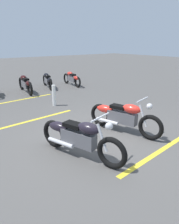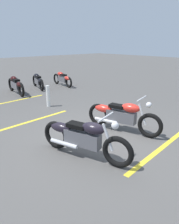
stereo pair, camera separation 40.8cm
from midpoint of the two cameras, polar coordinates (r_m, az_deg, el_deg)
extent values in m
plane|color=#514F4C|center=(5.61, 3.40, -6.86)|extent=(60.00, 60.00, 0.00)
torus|color=black|center=(5.62, 18.24, -4.03)|extent=(0.68, 0.27, 0.67)
torus|color=black|center=(6.26, 4.83, -0.82)|extent=(0.68, 0.27, 0.67)
cube|color=#59595E|center=(5.89, 10.79, -1.48)|extent=(0.87, 0.42, 0.32)
ellipsoid|color=red|center=(5.69, 13.37, 0.80)|extent=(0.57, 0.40, 0.24)
ellipsoid|color=red|center=(6.11, 6.14, 0.87)|extent=(0.60, 0.37, 0.22)
cube|color=black|center=(5.86, 9.83, 1.36)|extent=(0.48, 0.34, 0.09)
cylinder|color=silver|center=(5.61, 16.32, -1.05)|extent=(0.27, 0.12, 0.56)
cylinder|color=silver|center=(5.50, 16.23, 3.22)|extent=(0.18, 0.61, 0.04)
sphere|color=silver|center=(5.47, 18.03, 1.44)|extent=(0.15, 0.15, 0.15)
cylinder|color=silver|center=(6.01, 6.70, -2.48)|extent=(0.70, 0.26, 0.09)
torus|color=black|center=(4.23, 8.85, -10.96)|extent=(0.67, 0.30, 0.67)
torus|color=black|center=(5.03, -7.25, -5.90)|extent=(0.67, 0.30, 0.67)
cube|color=#59595E|center=(4.57, -0.46, -7.18)|extent=(0.87, 0.45, 0.32)
ellipsoid|color=black|center=(4.31, 2.44, -4.48)|extent=(0.58, 0.42, 0.24)
ellipsoid|color=black|center=(4.84, -5.96, -3.95)|extent=(0.61, 0.39, 0.22)
cube|color=black|center=(4.53, -1.81, -3.57)|extent=(0.49, 0.36, 0.09)
cylinder|color=silver|center=(4.21, 6.22, -7.03)|extent=(0.27, 0.13, 0.56)
cylinder|color=silver|center=(4.07, 5.81, -1.46)|extent=(0.21, 0.60, 0.04)
sphere|color=silver|center=(4.03, 8.22, -3.89)|extent=(0.15, 0.15, 0.15)
cylinder|color=silver|center=(4.77, -5.40, -8.26)|extent=(0.70, 0.29, 0.09)
torus|color=black|center=(12.85, -5.41, 9.05)|extent=(0.61, 0.16, 0.60)
torus|color=black|center=(11.63, -2.22, 8.12)|extent=(0.61, 0.16, 0.60)
cube|color=#59595E|center=(12.19, -3.79, 8.94)|extent=(0.77, 0.27, 0.29)
ellipsoid|color=red|center=(12.36, -4.37, 10.32)|extent=(0.49, 0.30, 0.22)
ellipsoid|color=red|center=(11.72, -2.59, 9.20)|extent=(0.52, 0.27, 0.20)
cube|color=black|center=(12.05, -3.55, 10.04)|extent=(0.42, 0.25, 0.08)
torus|color=black|center=(12.45, -11.11, 8.49)|extent=(0.61, 0.25, 0.61)
torus|color=black|center=(11.09, -9.49, 7.38)|extent=(0.61, 0.25, 0.61)
cube|color=#59595E|center=(11.71, -10.32, 8.31)|extent=(0.79, 0.39, 0.29)
ellipsoid|color=black|center=(11.91, -10.67, 9.78)|extent=(0.52, 0.37, 0.22)
ellipsoid|color=black|center=(11.19, -9.73, 8.54)|extent=(0.55, 0.34, 0.20)
cube|color=black|center=(11.56, -10.25, 9.46)|extent=(0.44, 0.31, 0.08)
torus|color=black|center=(11.58, -17.02, 7.40)|extent=(0.66, 0.18, 0.65)
torus|color=black|center=(10.13, -14.73, 6.11)|extent=(0.66, 0.18, 0.65)
cube|color=#59595E|center=(10.79, -15.91, 7.19)|extent=(0.84, 0.31, 0.31)
ellipsoid|color=black|center=(10.99, -16.44, 8.90)|extent=(0.54, 0.33, 0.23)
ellipsoid|color=black|center=(10.24, -15.09, 7.46)|extent=(0.57, 0.29, 0.22)
cube|color=black|center=(10.62, -15.85, 8.53)|extent=(0.45, 0.28, 0.09)
cylinder|color=white|center=(8.29, -8.22, 4.44)|extent=(0.14, 0.14, 0.82)
cube|color=yellow|center=(5.35, 21.26, -9.49)|extent=(0.37, 3.20, 0.01)
cube|color=yellow|center=(6.92, -14.17, -2.36)|extent=(0.37, 3.20, 0.01)
cube|color=yellow|center=(9.52, -17.55, 3.06)|extent=(0.37, 3.20, 0.01)
camera|label=1|loc=(0.20, 92.12, -0.71)|focal=33.77mm
camera|label=2|loc=(0.20, -87.88, 0.71)|focal=33.77mm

